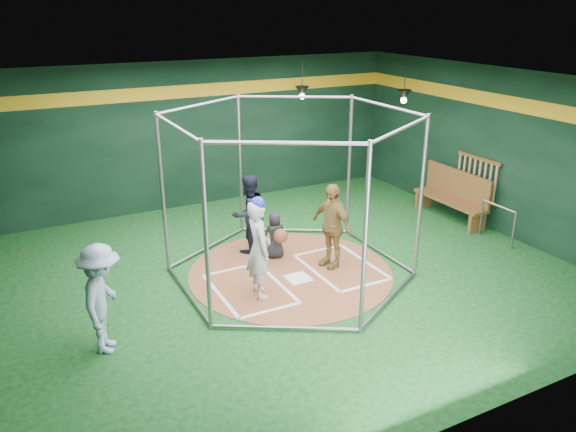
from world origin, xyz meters
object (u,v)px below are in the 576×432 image
visitor_leopard (331,225)px  dugout_bench (453,194)px  umpire (249,214)px  batter_figure (259,247)px

visitor_leopard → dugout_bench: (3.82, 0.84, -0.23)m
visitor_leopard → umpire: size_ratio=1.02×
batter_figure → visitor_leopard: bearing=14.3°
umpire → dugout_bench: (4.92, -0.49, -0.22)m
batter_figure → umpire: (0.59, 1.76, -0.09)m
batter_figure → dugout_bench: size_ratio=0.89×
dugout_bench → visitor_leopard: bearing=-167.5°
umpire → dugout_bench: bearing=159.5°
dugout_bench → batter_figure: bearing=-167.0°
umpire → batter_figure: bearing=56.7°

